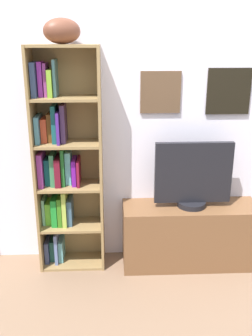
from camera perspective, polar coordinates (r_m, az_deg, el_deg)
The scene contains 5 objects.
back_wall at distance 2.89m, azimuth 3.54°, elevation 10.09°, with size 4.80×0.08×2.58m.
bookshelf at distance 2.88m, azimuth -9.60°, elevation 0.40°, with size 0.50×0.26×1.70m.
football at distance 2.70m, azimuth -9.68°, elevation 19.80°, with size 0.26×0.17×0.17m, color brown.
tv_stand at distance 3.09m, azimuth 9.61°, elevation -9.97°, with size 1.06×0.34×0.50m.
television at distance 2.88m, azimuth 10.14°, elevation -1.24°, with size 0.58×0.22×0.51m.
Camera 1 is at (-0.30, -1.71, 1.74)m, focal length 40.21 mm.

